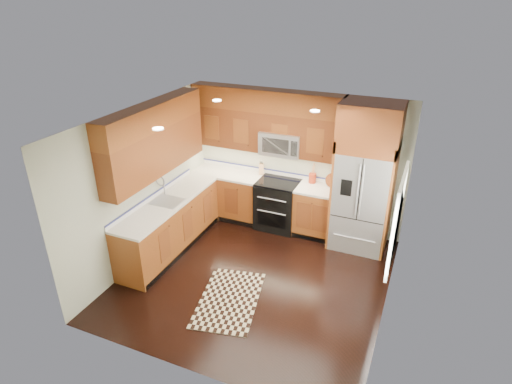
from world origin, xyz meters
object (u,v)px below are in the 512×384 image
at_px(knife_block, 261,169).
at_px(utensil_crock, 312,176).
at_px(rug, 229,299).
at_px(range, 278,205).
at_px(refrigerator, 364,178).

xyz_separation_m(knife_block, utensil_crock, (1.02, -0.02, 0.03)).
xyz_separation_m(rug, knife_block, (-0.54, 2.55, 1.04)).
distance_m(rug, utensil_crock, 2.80).
xyz_separation_m(range, knife_block, (-0.44, 0.24, 0.57)).
distance_m(range, utensil_crock, 0.87).
height_order(rug, knife_block, knife_block).
bearing_deg(utensil_crock, knife_block, 179.15).
bearing_deg(utensil_crock, refrigerator, -15.42).
distance_m(refrigerator, knife_block, 2.03).
bearing_deg(range, refrigerator, -1.40).
bearing_deg(refrigerator, knife_block, 171.94).
bearing_deg(rug, knife_block, 90.30).
xyz_separation_m(range, rug, (0.10, -2.31, -0.46)).
relative_size(range, refrigerator, 0.36).
height_order(knife_block, utensil_crock, utensil_crock).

